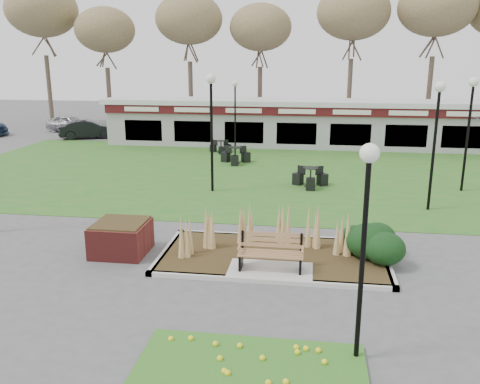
# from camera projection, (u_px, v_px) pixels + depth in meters

# --- Properties ---
(ground) EXTENTS (100.00, 100.00, 0.00)m
(ground) POSITION_uv_depth(u_px,v_px,m) (270.00, 276.00, 13.20)
(ground) COLOR #515154
(ground) RESTS_ON ground
(lawn) EXTENTS (34.00, 16.00, 0.02)m
(lawn) POSITION_uv_depth(u_px,v_px,m) (291.00, 174.00, 24.67)
(lawn) COLOR #256720
(lawn) RESTS_ON ground
(flower_bed) EXTENTS (4.20, 3.00, 0.16)m
(flower_bed) POSITION_uv_depth(u_px,v_px,m) (247.00, 383.00, 8.79)
(flower_bed) COLOR #27651C
(flower_bed) RESTS_ON ground
(planting_bed) EXTENTS (6.75, 3.40, 1.27)m
(planting_bed) POSITION_uv_depth(u_px,v_px,m) (319.00, 247.00, 14.22)
(planting_bed) COLOR #312713
(planting_bed) RESTS_ON ground
(park_bench) EXTENTS (1.70, 0.66, 0.93)m
(park_bench) POSITION_uv_depth(u_px,v_px,m) (271.00, 252.00, 13.29)
(park_bench) COLOR #976644
(park_bench) RESTS_ON ground
(brick_planter) EXTENTS (1.50, 1.50, 0.95)m
(brick_planter) POSITION_uv_depth(u_px,v_px,m) (121.00, 237.00, 14.64)
(brick_planter) COLOR maroon
(brick_planter) RESTS_ON ground
(food_pavilion) EXTENTS (24.60, 3.40, 2.90)m
(food_pavilion) POSITION_uv_depth(u_px,v_px,m) (297.00, 123.00, 31.90)
(food_pavilion) COLOR #949497
(food_pavilion) RESTS_ON ground
(tree_backdrop) EXTENTS (47.24, 5.24, 10.36)m
(tree_backdrop) POSITION_uv_depth(u_px,v_px,m) (304.00, 17.00, 37.80)
(tree_backdrop) COLOR #47382B
(tree_backdrop) RESTS_ON ground
(lamp_post_near_right) EXTENTS (0.34, 0.34, 4.13)m
(lamp_post_near_right) POSITION_uv_depth(u_px,v_px,m) (366.00, 207.00, 8.81)
(lamp_post_near_right) COLOR black
(lamp_post_near_right) RESTS_ON ground
(lamp_post_mid_left) EXTENTS (0.40, 0.40, 4.86)m
(lamp_post_mid_left) POSITION_uv_depth(u_px,v_px,m) (211.00, 107.00, 20.56)
(lamp_post_mid_left) COLOR black
(lamp_post_mid_left) RESTS_ON ground
(lamp_post_mid_right) EXTENTS (0.39, 0.39, 4.73)m
(lamp_post_mid_right) POSITION_uv_depth(u_px,v_px,m) (471.00, 109.00, 20.61)
(lamp_post_mid_right) COLOR black
(lamp_post_mid_right) RESTS_ON ground
(lamp_post_far_right) EXTENTS (0.39, 0.39, 4.70)m
(lamp_post_far_right) POSITION_uv_depth(u_px,v_px,m) (437.00, 118.00, 18.00)
(lamp_post_far_right) COLOR black
(lamp_post_far_right) RESTS_ON ground
(lamp_post_far_left) EXTENTS (0.35, 0.35, 4.19)m
(lamp_post_far_left) POSITION_uv_depth(u_px,v_px,m) (235.00, 101.00, 29.14)
(lamp_post_far_left) COLOR black
(lamp_post_far_left) RESTS_ON ground
(bistro_set_a) EXTENTS (1.61, 1.47, 0.86)m
(bistro_set_a) POSITION_uv_depth(u_px,v_px,m) (235.00, 158.00, 26.97)
(bistro_set_a) COLOR black
(bistro_set_a) RESTS_ON ground
(bistro_set_b) EXTENTS (1.27, 1.26, 0.70)m
(bistro_set_b) POSITION_uv_depth(u_px,v_px,m) (221.00, 148.00, 29.97)
(bistro_set_b) COLOR black
(bistro_set_b) RESTS_ON ground
(bistro_set_c) EXTENTS (1.59, 1.40, 0.85)m
(bistro_set_c) POSITION_uv_depth(u_px,v_px,m) (310.00, 180.00, 22.12)
(bistro_set_c) COLOR black
(bistro_set_c) RESTS_ON ground
(car_silver) EXTENTS (4.14, 2.57, 1.32)m
(car_silver) POSITION_uv_depth(u_px,v_px,m) (70.00, 123.00, 37.95)
(car_silver) COLOR #B6B6BB
(car_silver) RESTS_ON ground
(car_black) EXTENTS (4.10, 2.80, 1.28)m
(car_black) POSITION_uv_depth(u_px,v_px,m) (88.00, 129.00, 35.09)
(car_black) COLOR black
(car_black) RESTS_ON ground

